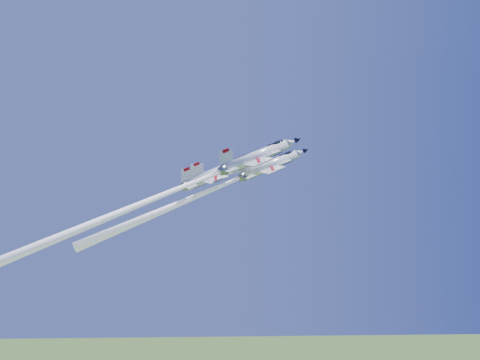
{
  "coord_description": "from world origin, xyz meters",
  "views": [
    {
      "loc": [
        -5.4,
        -107.71,
        77.15
      ],
      "look_at": [
        0.0,
        0.0,
        87.82
      ],
      "focal_mm": 40.0,
      "sensor_mm": 36.0,
      "label": 1
    }
  ],
  "objects_px": {
    "jet_slot": "(110,217)",
    "jet_left": "(132,207)",
    "jet_right": "(123,211)",
    "jet_lead": "(208,191)"
  },
  "relations": [
    {
      "from": "jet_lead",
      "to": "jet_slot",
      "type": "height_order",
      "value": "jet_slot"
    },
    {
      "from": "jet_left",
      "to": "jet_slot",
      "type": "distance_m",
      "value": 11.42
    },
    {
      "from": "jet_lead",
      "to": "jet_right",
      "type": "bearing_deg",
      "value": -68.24
    },
    {
      "from": "jet_left",
      "to": "jet_slot",
      "type": "bearing_deg",
      "value": -34.87
    },
    {
      "from": "jet_left",
      "to": "jet_slot",
      "type": "xyz_separation_m",
      "value": [
        -2.33,
        -10.91,
        -2.42
      ]
    },
    {
      "from": "jet_right",
      "to": "jet_slot",
      "type": "height_order",
      "value": "jet_right"
    },
    {
      "from": "jet_right",
      "to": "jet_slot",
      "type": "distance_m",
      "value": 7.44
    },
    {
      "from": "jet_slot",
      "to": "jet_left",
      "type": "bearing_deg",
      "value": 145.13
    },
    {
      "from": "jet_slot",
      "to": "jet_right",
      "type": "bearing_deg",
      "value": 4.48
    },
    {
      "from": "jet_left",
      "to": "jet_lead",
      "type": "bearing_deg",
      "value": 54.66
    }
  ]
}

